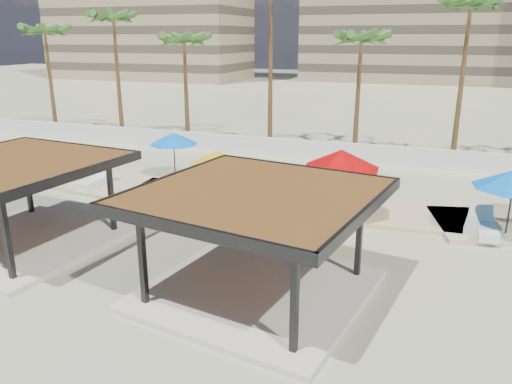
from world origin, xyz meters
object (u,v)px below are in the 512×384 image
umbrella_c (341,159)px  lounger_a (94,181)px  lounger_d (486,228)px  pavilion_west (17,195)px  pavilion_central (257,233)px  lounger_b (474,224)px

umbrella_c → lounger_a: 12.63m
umbrella_c → lounger_d: 6.07m
pavilion_west → lounger_a: 7.17m
pavilion_west → lounger_a: size_ratio=3.05×
pavilion_central → lounger_d: (6.75, 7.01, -1.56)m
lounger_d → umbrella_c: bearing=86.9°
pavilion_central → lounger_d: 9.85m
pavilion_central → lounger_a: (-11.32, 7.26, -1.55)m
pavilion_west → lounger_b: 17.29m
pavilion_west → umbrella_c: (10.48, 6.43, 0.71)m
pavilion_west → lounger_d: bearing=28.4°
lounger_b → pavilion_west: bearing=121.6°
pavilion_central → lounger_d: pavilion_central is taller
pavilion_central → lounger_b: pavilion_central is taller
pavilion_west → lounger_b: bearing=30.4°
lounger_d → pavilion_central: bearing=132.5°
umbrella_c → pavilion_central: bearing=-99.1°
pavilion_west → umbrella_c: size_ratio=1.72×
lounger_d → pavilion_west: bearing=108.3°
pavilion_central → umbrella_c: 7.08m
lounger_a → lounger_b: 17.69m
pavilion_west → lounger_a: bearing=112.6°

